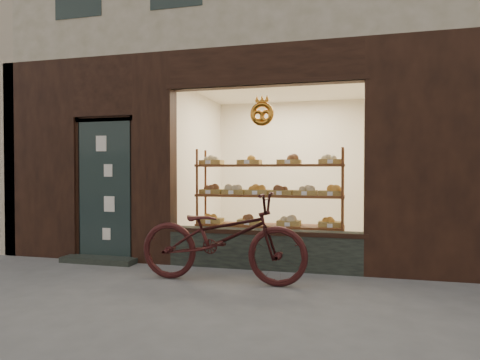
# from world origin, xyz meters

# --- Properties ---
(ground) EXTENTS (90.00, 90.00, 0.00)m
(ground) POSITION_xyz_m (0.00, 0.00, 0.00)
(ground) COLOR #575757
(display_shelf) EXTENTS (2.20, 0.45, 1.70)m
(display_shelf) POSITION_xyz_m (0.45, 2.55, 0.87)
(display_shelf) COLOR #552E1A
(display_shelf) RESTS_ON ground
(bicycle) EXTENTS (2.13, 0.77, 1.11)m
(bicycle) POSITION_xyz_m (0.10, 1.29, 0.56)
(bicycle) COLOR black
(bicycle) RESTS_ON ground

